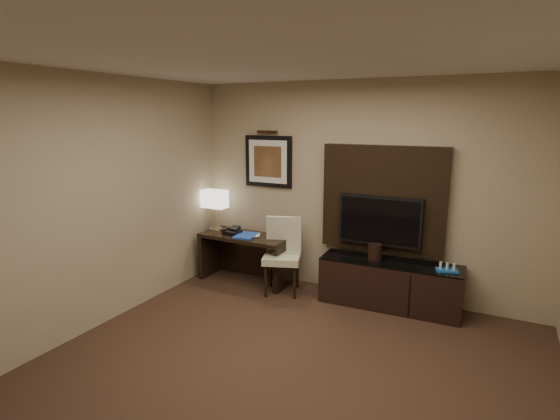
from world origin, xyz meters
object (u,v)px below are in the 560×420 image
Objects in this scene: credenza at (390,284)px; desk_phone at (232,230)px; table_lamp at (215,209)px; minibar_tray at (447,268)px; tv at (380,221)px; water_bottle at (275,231)px; desk at (245,258)px; ice_bucket at (375,252)px; desk_chair at (282,257)px.

credenza is 7.55× the size of desk_phone.
table_lamp is 2.55× the size of minibar_tray.
desk_phone is (0.35, -0.11, -0.24)m from table_lamp.
tv is at bearing 12.55° from desk_phone.
credenza is 0.77m from tv.
water_bottle is 2.18m from minibar_tray.
water_bottle reaches higher than minibar_tray.
desk_phone is at bearing -17.45° from table_lamp.
tv is at bearing 141.80° from credenza.
minibar_tray is at bearing -1.04° from table_lamp.
credenza is at bearing 176.51° from minibar_tray.
tv is 0.93m from minibar_tray.
minibar_tray is at bearing -12.29° from tv.
ice_bucket is (1.79, 0.05, 0.33)m from desk.
water_bottle is at bearing 6.77° from desk.
desk_chair is at bearing -173.45° from credenza.
desk_chair is at bearing -10.24° from table_lamp.
ice_bucket is (1.15, 0.20, 0.18)m from desk_chair.
table_lamp reaches higher than water_bottle.
tv is 1.04× the size of desk_chair.
water_bottle is at bearing 13.18° from desk_phone.
tv reaches higher than water_bottle.
desk is 0.76× the size of credenza.
desk is 1.29× the size of desk_chair.
tv is at bearing 167.71° from minibar_tray.
desk_chair is at bearing -1.17° from desk_phone.
minibar_tray is at bearing -5.13° from credenza.
desk_chair is 4.92× the size of water_bottle.
desk is 2.09× the size of table_lamp.
desk is 0.83m from table_lamp.
table_lamp is (-1.17, 0.21, 0.48)m from desk_chair.
credenza is (1.99, 0.05, -0.05)m from desk.
desk_chair is 1.99m from minibar_tray.
ice_bucket is (1.35, 0.02, -0.10)m from water_bottle.
table_lamp is (-0.53, 0.07, 0.63)m from desk.
tv reaches higher than ice_bucket.
ice_bucket is (-0.20, 0.00, 0.38)m from credenza.
credenza is 7.07× the size of minibar_tray.
water_bottle reaches higher than credenza.
table_lamp reaches higher than minibar_tray.
water_bottle is (-1.35, -0.15, -0.26)m from tv.
credenza is at bearing -1.34° from ice_bucket.
tv is at bearing 87.21° from ice_bucket.
water_bottle is 1.03× the size of ice_bucket.
table_lamp reaches higher than ice_bucket.
table_lamp is 2.72× the size of desk_phone.
ice_bucket is at bearing -92.79° from tv.
desk_chair is at bearing -10.57° from desk.
credenza is at bearing 0.48° from water_bottle.
desk is 5.34× the size of minibar_tray.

